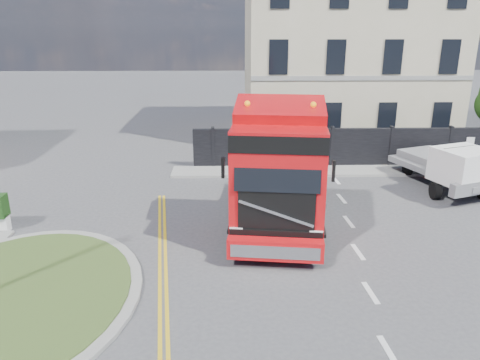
{
  "coord_description": "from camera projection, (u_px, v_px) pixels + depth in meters",
  "views": [
    {
      "loc": [
        -1.17,
        -13.85,
        7.01
      ],
      "look_at": [
        -0.81,
        1.62,
        1.8
      ],
      "focal_mm": 35.0,
      "sensor_mm": 36.0,
      "label": 1
    }
  ],
  "objects": [
    {
      "name": "ground",
      "position": [
        266.0,
        247.0,
        15.38
      ],
      "size": [
        120.0,
        120.0,
        0.0
      ],
      "primitive_type": "plane",
      "color": "#424244",
      "rests_on": "ground"
    },
    {
      "name": "traffic_island",
      "position": [
        10.0,
        299.0,
        12.36
      ],
      "size": [
        6.8,
        6.8,
        0.17
      ],
      "color": "gray",
      "rests_on": "ground"
    },
    {
      "name": "hoarding_fence",
      "position": [
        381.0,
        148.0,
        23.73
      ],
      "size": [
        18.8,
        0.25,
        2.0
      ],
      "color": "black",
      "rests_on": "ground"
    },
    {
      "name": "georgian_building",
      "position": [
        343.0,
        44.0,
        29.3
      ],
      "size": [
        12.3,
        10.3,
        12.8
      ],
      "color": "beige",
      "rests_on": "ground"
    },
    {
      "name": "pavement_far",
      "position": [
        374.0,
        171.0,
        23.17
      ],
      "size": [
        20.0,
        1.6,
        0.12
      ],
      "primitive_type": "cube",
      "color": "gray",
      "rests_on": "ground"
    },
    {
      "name": "truck",
      "position": [
        278.0,
        177.0,
        15.83
      ],
      "size": [
        3.75,
        7.93,
        4.58
      ],
      "rotation": [
        0.0,
        0.0,
        -0.12
      ],
      "color": "black",
      "rests_on": "ground"
    },
    {
      "name": "flatbed_pickup",
      "position": [
        455.0,
        168.0,
        19.85
      ],
      "size": [
        3.7,
        5.63,
        2.14
      ],
      "rotation": [
        0.0,
        0.0,
        0.36
      ],
      "color": "slate",
      "rests_on": "ground"
    }
  ]
}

